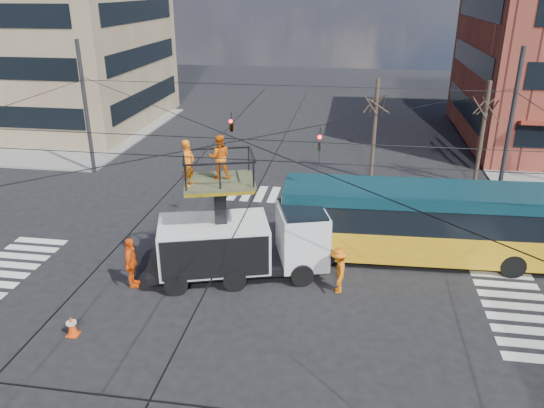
{
  "coord_description": "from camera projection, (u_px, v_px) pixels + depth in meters",
  "views": [
    {
      "loc": [
        3.74,
        -17.17,
        10.78
      ],
      "look_at": [
        0.84,
        1.47,
        3.0
      ],
      "focal_mm": 35.0,
      "sensor_mm": 36.0,
      "label": 1
    }
  ],
  "objects": [
    {
      "name": "utility_truck",
      "position": [
        242.0,
        230.0,
        20.66
      ],
      "size": [
        7.37,
        4.25,
        5.78
      ],
      "rotation": [
        0.0,
        0.0,
        0.29
      ],
      "color": "black",
      "rests_on": "ground"
    },
    {
      "name": "tree_b",
      "position": [
        486.0,
        106.0,
        29.33
      ],
      "size": [
        2.0,
        2.0,
        6.0
      ],
      "color": "#382B21",
      "rests_on": "ground"
    },
    {
      "name": "worker_ground",
      "position": [
        131.0,
        263.0,
        20.18
      ],
      "size": [
        0.68,
        1.25,
        2.02
      ],
      "primitive_type": "imported",
      "rotation": [
        0.0,
        0.0,
        1.74
      ],
      "color": "#FF5C10",
      "rests_on": "ground"
    },
    {
      "name": "tree_a",
      "position": [
        376.0,
        102.0,
        30.18
      ],
      "size": [
        2.0,
        2.0,
        6.0
      ],
      "color": "#382B21",
      "rests_on": "ground"
    },
    {
      "name": "city_bus",
      "position": [
        422.0,
        221.0,
        21.98
      ],
      "size": [
        11.66,
        3.05,
        3.2
      ],
      "rotation": [
        0.0,
        0.0,
        0.04
      ],
      "color": "orange",
      "rests_on": "ground"
    },
    {
      "name": "overhead_network",
      "position": [
        242.0,
        181.0,
        19.07
      ],
      "size": [
        24.24,
        24.24,
        8.0
      ],
      "color": "#2D2D30",
      "rests_on": "ground"
    },
    {
      "name": "ground",
      "position": [
        245.0,
        289.0,
        20.33
      ],
      "size": [
        120.0,
        120.0,
        0.0
      ],
      "primitive_type": "plane",
      "color": "black",
      "rests_on": "ground"
    },
    {
      "name": "traffic_cone",
      "position": [
        72.0,
        326.0,
        17.53
      ],
      "size": [
        0.36,
        0.36,
        0.74
      ],
      "primitive_type": "cone",
      "color": "#FF460A",
      "rests_on": "ground"
    },
    {
      "name": "crosswalks",
      "position": [
        245.0,
        289.0,
        20.32
      ],
      "size": [
        22.4,
        22.4,
        0.02
      ],
      "primitive_type": null,
      "color": "silver",
      "rests_on": "ground"
    },
    {
      "name": "sidewalk_nw",
      "position": [
        41.0,
        130.0,
        42.47
      ],
      "size": [
        18.0,
        18.0,
        0.12
      ],
      "primitive_type": "cube",
      "color": "slate",
      "rests_on": "ground"
    },
    {
      "name": "flagger",
      "position": [
        338.0,
        270.0,
        19.83
      ],
      "size": [
        0.79,
        1.24,
        1.84
      ],
      "primitive_type": "imported",
      "rotation": [
        0.0,
        0.0,
        -1.48
      ],
      "color": "#D6640D",
      "rests_on": "ground"
    }
  ]
}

